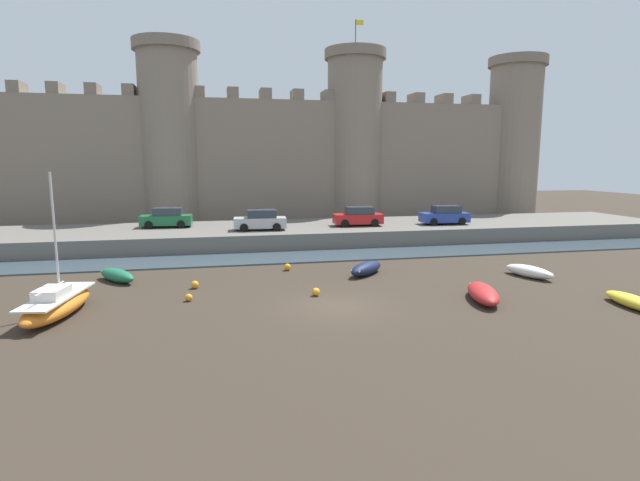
# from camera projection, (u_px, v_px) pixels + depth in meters

# --- Properties ---
(ground_plane) EXTENTS (160.00, 160.00, 0.00)m
(ground_plane) POSITION_uv_depth(u_px,v_px,m) (337.00, 306.00, 23.40)
(ground_plane) COLOR #382D23
(water_channel) EXTENTS (80.00, 4.50, 0.10)m
(water_channel) POSITION_uv_depth(u_px,v_px,m) (295.00, 257.00, 35.27)
(water_channel) COLOR #3D4C56
(water_channel) RESTS_ON ground
(quay_road) EXTENTS (69.09, 10.00, 1.31)m
(quay_road) POSITION_uv_depth(u_px,v_px,m) (281.00, 234.00, 42.18)
(quay_road) COLOR #666059
(quay_road) RESTS_ON ground
(castle) EXTENTS (63.54, 6.45, 21.26)m
(castle) POSITION_uv_depth(u_px,v_px,m) (266.00, 149.00, 51.73)
(castle) COLOR gray
(castle) RESTS_ON ground
(sailboat_near_channel_right) EXTENTS (2.52, 5.74, 6.29)m
(sailboat_near_channel_right) POSITION_uv_depth(u_px,v_px,m) (57.00, 304.00, 21.81)
(sailboat_near_channel_right) COLOR orange
(sailboat_near_channel_right) RESTS_ON ground
(rowboat_midflat_centre) EXTENTS (2.36, 3.98, 0.75)m
(rowboat_midflat_centre) POSITION_uv_depth(u_px,v_px,m) (483.00, 293.00, 24.27)
(rowboat_midflat_centre) COLOR red
(rowboat_midflat_centre) RESTS_ON ground
(rowboat_foreground_right) EXTENTS (1.25, 3.42, 0.58)m
(rowboat_foreground_right) POSITION_uv_depth(u_px,v_px,m) (633.00, 301.00, 23.15)
(rowboat_foreground_right) COLOR yellow
(rowboat_foreground_right) RESTS_ON ground
(rowboat_midflat_right) EXTENTS (2.72, 3.11, 0.73)m
(rowboat_midflat_right) POSITION_uv_depth(u_px,v_px,m) (117.00, 275.00, 28.12)
(rowboat_midflat_right) COLOR #1E6B47
(rowboat_midflat_right) RESTS_ON ground
(rowboat_foreground_left) EXTENTS (1.99, 3.33, 0.68)m
(rowboat_foreground_left) POSITION_uv_depth(u_px,v_px,m) (529.00, 271.00, 29.23)
(rowboat_foreground_left) COLOR silver
(rowboat_foreground_left) RESTS_ON ground
(rowboat_foreground_centre) EXTENTS (3.04, 3.07, 0.77)m
(rowboat_foreground_centre) POSITION_uv_depth(u_px,v_px,m) (366.00, 268.00, 29.86)
(rowboat_foreground_centre) COLOR #141E3D
(rowboat_foreground_centre) RESTS_ON ground
(mooring_buoy_near_shore) EXTENTS (0.42, 0.42, 0.42)m
(mooring_buoy_near_shore) POSITION_uv_depth(u_px,v_px,m) (195.00, 285.00, 26.63)
(mooring_buoy_near_shore) COLOR orange
(mooring_buoy_near_shore) RESTS_ON ground
(mooring_buoy_near_channel) EXTENTS (0.36, 0.36, 0.36)m
(mooring_buoy_near_channel) POSITION_uv_depth(u_px,v_px,m) (189.00, 298.00, 24.22)
(mooring_buoy_near_channel) COLOR orange
(mooring_buoy_near_channel) RESTS_ON ground
(mooring_buoy_off_centre) EXTENTS (0.43, 0.43, 0.43)m
(mooring_buoy_off_centre) POSITION_uv_depth(u_px,v_px,m) (287.00, 267.00, 31.01)
(mooring_buoy_off_centre) COLOR orange
(mooring_buoy_off_centre) RESTS_ON ground
(mooring_buoy_mid_mud) EXTENTS (0.41, 0.41, 0.41)m
(mooring_buoy_mid_mud) POSITION_uv_depth(u_px,v_px,m) (316.00, 292.00, 25.17)
(mooring_buoy_mid_mud) COLOR orange
(mooring_buoy_mid_mud) RESTS_ON ground
(car_quay_west) EXTENTS (4.20, 2.07, 1.62)m
(car_quay_west) POSITION_uv_depth(u_px,v_px,m) (358.00, 217.00, 42.25)
(car_quay_west) COLOR red
(car_quay_west) RESTS_ON quay_road
(car_quay_centre_west) EXTENTS (4.20, 2.07, 1.62)m
(car_quay_centre_west) POSITION_uv_depth(u_px,v_px,m) (167.00, 218.00, 41.30)
(car_quay_centre_west) COLOR #1E6638
(car_quay_centre_west) RESTS_ON quay_road
(car_quay_centre_east) EXTENTS (4.20, 2.07, 1.62)m
(car_quay_centre_east) POSITION_uv_depth(u_px,v_px,m) (261.00, 220.00, 39.61)
(car_quay_centre_east) COLOR #B2B5B7
(car_quay_centre_east) RESTS_ON quay_road
(car_quay_east) EXTENTS (4.20, 2.07, 1.62)m
(car_quay_east) POSITION_uv_depth(u_px,v_px,m) (445.00, 215.00, 43.29)
(car_quay_east) COLOR #263F99
(car_quay_east) RESTS_ON quay_road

